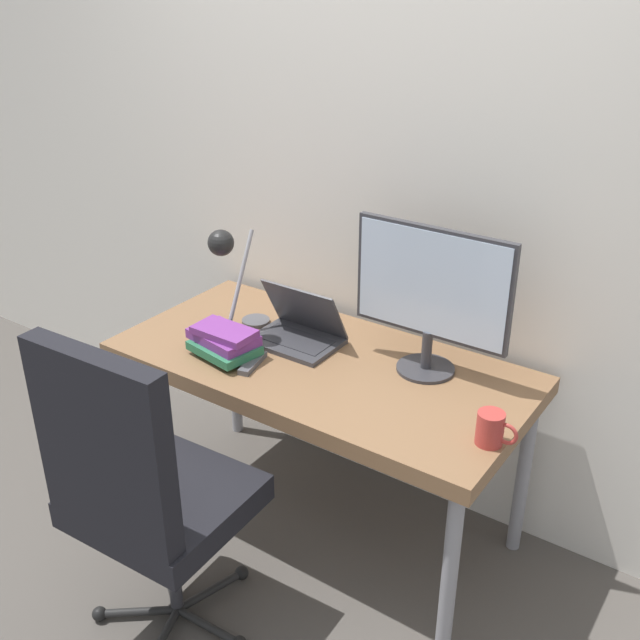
# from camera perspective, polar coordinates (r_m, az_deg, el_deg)

# --- Properties ---
(ground_plane) EXTENTS (12.00, 12.00, 0.00)m
(ground_plane) POSITION_cam_1_polar(r_m,az_deg,el_deg) (2.89, -4.35, -18.93)
(ground_plane) COLOR #514C47
(wall_back) EXTENTS (8.00, 0.05, 2.60)m
(wall_back) POSITION_cam_1_polar(r_m,az_deg,el_deg) (2.80, 5.10, 10.65)
(wall_back) COLOR silver
(wall_back) RESTS_ON ground_plane
(desk) EXTENTS (1.50, 0.73, 0.74)m
(desk) POSITION_cam_1_polar(r_m,az_deg,el_deg) (2.71, 0.00, -4.24)
(desk) COLOR brown
(desk) RESTS_ON ground_plane
(laptop) EXTENTS (0.32, 0.23, 0.22)m
(laptop) POSITION_cam_1_polar(r_m,az_deg,el_deg) (2.78, -1.66, -0.80)
(laptop) COLOR #38383D
(laptop) RESTS_ON desk
(monitor) EXTENTS (0.56, 0.20, 0.52)m
(monitor) POSITION_cam_1_polar(r_m,az_deg,el_deg) (2.50, 8.48, 2.16)
(monitor) COLOR #333338
(monitor) RESTS_ON desk
(desk_lamp) EXTENTS (0.11, 0.27, 0.43)m
(desk_lamp) POSITION_cam_1_polar(r_m,az_deg,el_deg) (2.73, -6.95, 4.49)
(desk_lamp) COLOR #4C4C51
(desk_lamp) RESTS_ON desk
(office_chair) EXTENTS (0.55, 0.55, 1.12)m
(office_chair) POSITION_cam_1_polar(r_m,az_deg,el_deg) (2.34, -13.52, -12.05)
(office_chair) COLOR black
(office_chair) RESTS_ON ground_plane
(book_stack) EXTENTS (0.28, 0.22, 0.11)m
(book_stack) POSITION_cam_1_polar(r_m,az_deg,el_deg) (2.70, -7.30, -1.62)
(book_stack) COLOR #286B47
(book_stack) RESTS_ON desk
(tv_remote) EXTENTS (0.08, 0.16, 0.02)m
(tv_remote) POSITION_cam_1_polar(r_m,az_deg,el_deg) (2.64, -5.15, -3.28)
(tv_remote) COLOR #4C4C51
(tv_remote) RESTS_ON desk
(mug) EXTENTS (0.13, 0.08, 0.10)m
(mug) POSITION_cam_1_polar(r_m,az_deg,el_deg) (2.27, 12.92, -8.08)
(mug) COLOR #B23833
(mug) RESTS_ON desk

